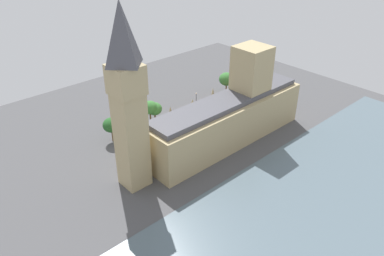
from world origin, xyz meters
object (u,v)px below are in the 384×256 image
at_px(car_dark_green_by_river_gate, 141,144).
at_px(pedestrian_trailing, 188,137).
at_px(clock_tower, 128,98).
at_px(plane_tree_slot_11, 111,125).
at_px(parliament_building, 231,115).
at_px(car_white_far_end, 156,137).
at_px(pedestrian_corner, 236,113).
at_px(double_decker_bus_kerbside, 233,101).
at_px(car_black_leading, 173,129).
at_px(plane_tree_opposite_hall, 155,109).
at_px(plane_tree_slot_10, 227,79).
at_px(double_decker_bus_under_trees, 211,111).
at_px(plane_tree_slot_12, 150,108).
at_px(pedestrian_midblock, 210,126).
at_px(car_silver_near_tower, 190,125).
at_px(street_lamp_slot_13, 196,97).

relative_size(car_dark_green_by_river_gate, pedestrian_trailing, 2.93).
bearing_deg(clock_tower, plane_tree_slot_11, -17.45).
bearing_deg(parliament_building, car_white_far_end, 49.16).
bearing_deg(pedestrian_corner, clock_tower, -14.47).
bearing_deg(double_decker_bus_kerbside, car_black_leading, -96.50).
bearing_deg(plane_tree_opposite_hall, car_white_far_end, 144.15).
xyz_separation_m(car_white_far_end, plane_tree_slot_10, (8.82, -42.84, 5.97)).
relative_size(double_decker_bus_kerbside, plane_tree_slot_10, 1.11).
bearing_deg(double_decker_bus_under_trees, plane_tree_slot_12, 61.77).
bearing_deg(pedestrian_midblock, car_silver_near_tower, 122.08).
relative_size(pedestrian_midblock, pedestrian_trailing, 1.09).
height_order(double_decker_bus_kerbside, car_dark_green_by_river_gate, double_decker_bus_kerbside).
bearing_deg(pedestrian_trailing, plane_tree_slot_10, -7.17).
xyz_separation_m(parliament_building, double_decker_bus_under_trees, (14.89, -6.16, -6.34)).
bearing_deg(plane_tree_slot_10, plane_tree_slot_11, 89.73).
distance_m(pedestrian_corner, pedestrian_trailing, 24.48).
height_order(double_decker_bus_under_trees, plane_tree_slot_10, plane_tree_slot_10).
relative_size(car_black_leading, street_lamp_slot_13, 0.75).
bearing_deg(car_black_leading, pedestrian_corner, 71.22).
relative_size(car_silver_near_tower, street_lamp_slot_13, 0.67).
xyz_separation_m(car_silver_near_tower, car_white_far_end, (1.56, 13.83, 0.00)).
bearing_deg(car_silver_near_tower, car_white_far_end, -95.43).
bearing_deg(plane_tree_slot_10, car_dark_green_by_river_gate, 100.11).
height_order(plane_tree_opposite_hall, plane_tree_slot_12, plane_tree_slot_12).
height_order(parliament_building, car_dark_green_by_river_gate, parliament_building).
xyz_separation_m(plane_tree_opposite_hall, plane_tree_slot_10, (0.17, -36.59, 0.85)).
bearing_deg(parliament_building, street_lamp_slot_13, -16.90).
distance_m(clock_tower, car_silver_near_tower, 42.77).
bearing_deg(double_decker_bus_under_trees, parliament_building, 156.20).
xyz_separation_m(parliament_building, car_white_far_end, (15.94, 18.44, -8.09)).
bearing_deg(plane_tree_slot_12, car_dark_green_by_river_gate, 130.68).
relative_size(pedestrian_corner, pedestrian_trailing, 0.98).
bearing_deg(plane_tree_slot_11, street_lamp_slot_13, -90.91).
bearing_deg(plane_tree_opposite_hall, car_silver_near_tower, -143.40).
height_order(car_black_leading, pedestrian_midblock, car_black_leading).
distance_m(car_silver_near_tower, plane_tree_opposite_hall, 13.71).
xyz_separation_m(double_decker_bus_kerbside, car_black_leading, (1.86, 28.57, -1.75)).
relative_size(clock_tower, double_decker_bus_kerbside, 4.77).
bearing_deg(car_white_far_end, pedestrian_trailing, 49.92).
height_order(car_silver_near_tower, car_black_leading, same).
bearing_deg(car_dark_green_by_river_gate, plane_tree_slot_10, 95.00).
distance_m(car_white_far_end, plane_tree_slot_12, 11.83).
relative_size(car_black_leading, plane_tree_slot_12, 0.50).
relative_size(car_silver_near_tower, pedestrian_trailing, 2.61).
distance_m(parliament_building, plane_tree_slot_11, 38.70).
height_order(car_dark_green_by_river_gate, plane_tree_slot_12, plane_tree_slot_12).
bearing_deg(car_white_far_end, plane_tree_opposite_hall, 144.65).
relative_size(double_decker_bus_under_trees, pedestrian_trailing, 6.68).
bearing_deg(car_black_leading, double_decker_bus_under_trees, 80.20).
relative_size(pedestrian_corner, street_lamp_slot_13, 0.25).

